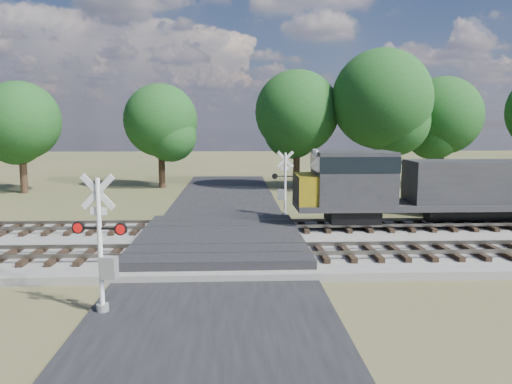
{
  "coord_description": "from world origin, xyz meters",
  "views": [
    {
      "loc": [
        0.64,
        -20.73,
        5.31
      ],
      "look_at": [
        1.64,
        2.0,
        2.24
      ],
      "focal_mm": 35.0,
      "sensor_mm": 36.0,
      "label": 1
    }
  ],
  "objects": [
    {
      "name": "ground",
      "position": [
        0.0,
        0.0,
        0.0
      ],
      "size": [
        160.0,
        160.0,
        0.0
      ],
      "primitive_type": "plane",
      "color": "#424826",
      "rests_on": "ground"
    },
    {
      "name": "ballast_bed",
      "position": [
        10.0,
        0.5,
        0.15
      ],
      "size": [
        140.0,
        10.0,
        0.3
      ],
      "primitive_type": "cube",
      "color": "gray",
      "rests_on": "ground"
    },
    {
      "name": "road",
      "position": [
        0.0,
        0.0,
        0.04
      ],
      "size": [
        7.0,
        60.0,
        0.08
      ],
      "primitive_type": "cube",
      "color": "black",
      "rests_on": "ground"
    },
    {
      "name": "crossing_panel",
      "position": [
        0.0,
        0.5,
        0.32
      ],
      "size": [
        7.0,
        9.0,
        0.62
      ],
      "primitive_type": "cube",
      "color": "#262628",
      "rests_on": "ground"
    },
    {
      "name": "track_near",
      "position": [
        3.12,
        -2.0,
        0.41
      ],
      "size": [
        140.0,
        2.6,
        0.33
      ],
      "color": "black",
      "rests_on": "ballast_bed"
    },
    {
      "name": "track_far",
      "position": [
        3.12,
        3.0,
        0.41
      ],
      "size": [
        140.0,
        2.6,
        0.33
      ],
      "color": "black",
      "rests_on": "ballast_bed"
    },
    {
      "name": "crossing_signal_near",
      "position": [
        -3.02,
        -7.04,
        1.66
      ],
      "size": [
        1.59,
        0.45,
        3.99
      ],
      "rotation": [
        0.0,
        0.0,
        -0.21
      ],
      "color": "silver",
      "rests_on": "ground"
    },
    {
      "name": "crossing_signal_far",
      "position": [
        3.49,
        7.64,
        1.6
      ],
      "size": [
        1.55,
        0.35,
        3.84
      ],
      "rotation": [
        0.0,
        0.0,
        3.06
      ],
      "color": "silver",
      "rests_on": "ground"
    },
    {
      "name": "equipment_shed",
      "position": [
        13.7,
        9.06,
        1.5
      ],
      "size": [
        4.5,
        4.5,
        2.97
      ],
      "rotation": [
        0.0,
        0.0,
        0.03
      ],
      "color": "#3F221B",
      "rests_on": "ground"
    },
    {
      "name": "treeline",
      "position": [
        6.95,
        20.37,
        6.63
      ],
      "size": [
        84.16,
        11.28,
        11.57
      ],
      "color": "black",
      "rests_on": "ground"
    }
  ]
}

